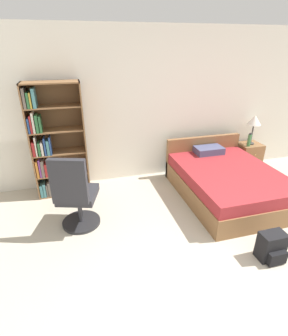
# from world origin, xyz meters

# --- Properties ---
(ground_plane) EXTENTS (14.00, 14.00, 0.00)m
(ground_plane) POSITION_xyz_m (0.00, 0.00, 0.00)
(ground_plane) COLOR #BCB29E
(wall_back) EXTENTS (9.00, 0.06, 2.60)m
(wall_back) POSITION_xyz_m (0.00, 3.23, 1.30)
(wall_back) COLOR silver
(wall_back) RESTS_ON ground_plane
(bookshelf) EXTENTS (0.83, 0.34, 1.81)m
(bookshelf) POSITION_xyz_m (-1.93, 2.94, 0.86)
(bookshelf) COLOR brown
(bookshelf) RESTS_ON ground_plane
(bed) EXTENTS (1.45, 1.92, 0.75)m
(bed) POSITION_xyz_m (0.75, 2.12, 0.26)
(bed) COLOR brown
(bed) RESTS_ON ground_plane
(office_chair) EXTENTS (0.61, 0.67, 1.11)m
(office_chair) POSITION_xyz_m (-1.64, 1.86, 0.50)
(office_chair) COLOR #232326
(office_chair) RESTS_ON ground_plane
(nightstand) EXTENTS (0.44, 0.41, 0.51)m
(nightstand) POSITION_xyz_m (1.76, 2.96, 0.26)
(nightstand) COLOR brown
(nightstand) RESTS_ON ground_plane
(table_lamp) EXTENTS (0.25, 0.25, 0.57)m
(table_lamp) POSITION_xyz_m (1.77, 2.97, 0.97)
(table_lamp) COLOR #333333
(table_lamp) RESTS_ON nightstand
(water_bottle) EXTENTS (0.06, 0.06, 0.26)m
(water_bottle) POSITION_xyz_m (1.65, 2.86, 0.63)
(water_bottle) COLOR #3F8C4C
(water_bottle) RESTS_ON nightstand
(backpack_black) EXTENTS (0.30, 0.25, 0.35)m
(backpack_black) POSITION_xyz_m (0.50, 0.69, 0.17)
(backpack_black) COLOR black
(backpack_black) RESTS_ON ground_plane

